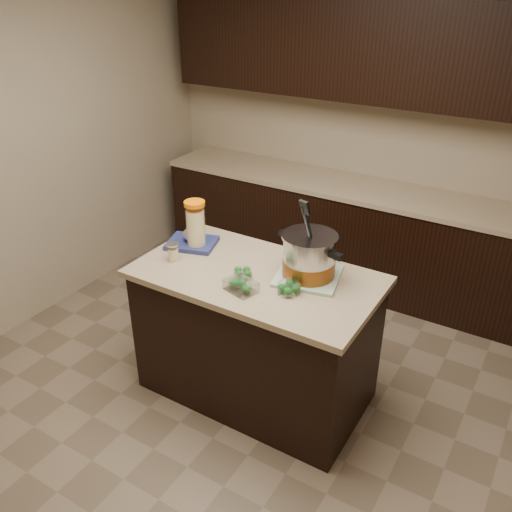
# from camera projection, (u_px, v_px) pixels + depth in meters

# --- Properties ---
(ground_plane) EXTENTS (4.00, 4.00, 0.00)m
(ground_plane) POSITION_uv_depth(u_px,v_px,m) (256.00, 390.00, 3.64)
(ground_plane) COLOR brown
(ground_plane) RESTS_ON ground
(room_shell) EXTENTS (4.04, 4.04, 2.72)m
(room_shell) POSITION_uv_depth(u_px,v_px,m) (256.00, 139.00, 2.83)
(room_shell) COLOR tan
(room_shell) RESTS_ON ground
(back_cabinets) EXTENTS (3.60, 0.63, 2.33)m
(back_cabinets) POSITION_uv_depth(u_px,v_px,m) (365.00, 181.00, 4.51)
(back_cabinets) COLOR black
(back_cabinets) RESTS_ON ground
(island) EXTENTS (1.46, 0.81, 0.90)m
(island) POSITION_uv_depth(u_px,v_px,m) (256.00, 335.00, 3.43)
(island) COLOR black
(island) RESTS_ON ground
(dish_towel) EXTENTS (0.43, 0.43, 0.02)m
(dish_towel) POSITION_uv_depth(u_px,v_px,m) (308.00, 276.00, 3.18)
(dish_towel) COLOR #5C8965
(dish_towel) RESTS_ON island
(stock_pot) EXTENTS (0.45, 0.39, 0.46)m
(stock_pot) POSITION_uv_depth(u_px,v_px,m) (309.00, 258.00, 3.12)
(stock_pot) COLOR #B7B7BC
(stock_pot) RESTS_ON dish_towel
(lemonade_pitcher) EXTENTS (0.15, 0.15, 0.32)m
(lemonade_pitcher) POSITION_uv_depth(u_px,v_px,m) (196.00, 227.00, 3.44)
(lemonade_pitcher) COLOR beige
(lemonade_pitcher) RESTS_ON island
(mason_jar) EXTENTS (0.10, 0.10, 0.12)m
(mason_jar) POSITION_uv_depth(u_px,v_px,m) (173.00, 252.00, 3.34)
(mason_jar) COLOR beige
(mason_jar) RESTS_ON island
(broccoli_tub_left) EXTENTS (0.14, 0.14, 0.05)m
(broccoli_tub_left) POSITION_uv_depth(u_px,v_px,m) (243.00, 274.00, 3.17)
(broccoli_tub_left) COLOR silver
(broccoli_tub_left) RESTS_ON island
(broccoli_tub_right) EXTENTS (0.14, 0.14, 0.06)m
(broccoli_tub_right) POSITION_uv_depth(u_px,v_px,m) (289.00, 289.00, 3.01)
(broccoli_tub_right) COLOR silver
(broccoli_tub_right) RESTS_ON island
(broccoli_tub_rect) EXTENTS (0.20, 0.17, 0.06)m
(broccoli_tub_rect) POSITION_uv_depth(u_px,v_px,m) (241.00, 286.00, 3.04)
(broccoli_tub_rect) COLOR silver
(broccoli_tub_rect) RESTS_ON island
(blue_tray) EXTENTS (0.37, 0.32, 0.12)m
(blue_tray) POSITION_uv_depth(u_px,v_px,m) (193.00, 240.00, 3.53)
(blue_tray) COLOR navy
(blue_tray) RESTS_ON island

